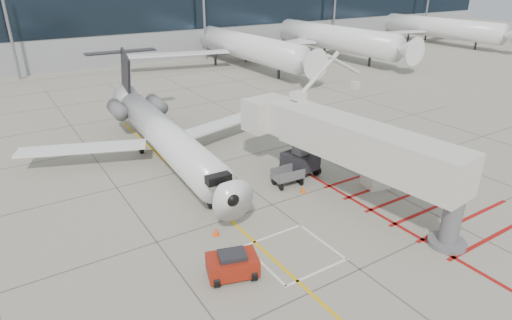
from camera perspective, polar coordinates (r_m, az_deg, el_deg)
ground_plane at (r=25.77m, az=7.30°, el=-9.64°), size 260.00×260.00×0.00m
regional_jet at (r=32.39m, az=-11.09°, el=4.46°), size 23.67×29.13×7.33m
jet_bridge at (r=27.93m, az=14.28°, el=0.87°), size 10.49×18.84×7.20m
pushback_tug at (r=22.01m, az=-3.17°, el=-13.67°), size 2.86×2.24×1.46m
baggage_cart at (r=30.79m, az=4.23°, el=-2.21°), size 2.22×1.48×1.35m
ground_power_unit at (r=31.92m, az=16.59°, el=-1.45°), size 2.96×2.10×2.13m
cone_nose at (r=25.35m, az=-5.34°, el=-9.45°), size 0.38×0.38×0.53m
cone_side at (r=30.05m, az=6.29°, el=-3.88°), size 0.35×0.35×0.49m
terminal_building at (r=89.88m, az=-17.71°, el=18.08°), size 180.00×28.00×14.00m
terminal_glass_band at (r=76.41m, az=-14.73°, el=18.36°), size 180.00×0.10×6.00m
bg_aircraft_c at (r=72.36m, az=-2.63°, el=17.21°), size 36.01×40.02×12.00m
bg_aircraft_d at (r=82.63m, az=8.65°, el=18.01°), size 37.97×42.19×12.66m
bg_aircraft_e at (r=105.02m, az=21.99°, el=17.65°), size 36.34×40.37×12.11m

